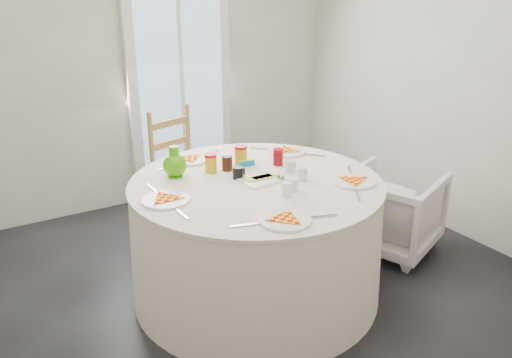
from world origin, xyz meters
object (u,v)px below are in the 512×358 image
table (256,239)px  wooden_chair (186,174)px  armchair (392,201)px  green_pitcher (175,165)px

table → wooden_chair: (-0.00, 1.12, 0.09)m
table → wooden_chair: size_ratio=1.62×
table → armchair: bearing=-2.1°
table → green_pitcher: size_ratio=8.36×
armchair → green_pitcher: size_ratio=3.50×
wooden_chair → armchair: (1.20, -1.16, -0.08)m
armchair → wooden_chair: bearing=24.1°
table → green_pitcher: (-0.41, 0.33, 0.49)m
armchair → green_pitcher: (-1.60, 0.37, 0.48)m
wooden_chair → armchair: bearing=-60.8°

